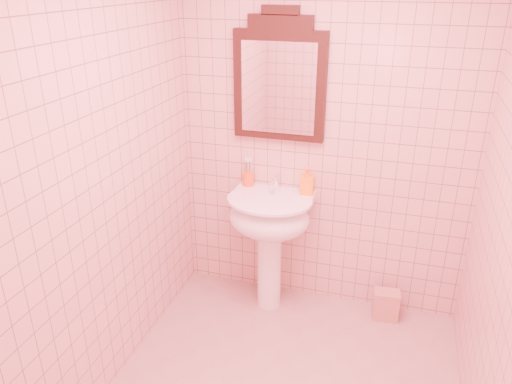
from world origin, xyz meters
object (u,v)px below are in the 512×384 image
(pedestal_sink, at_px, (269,225))
(toothbrush_cup, at_px, (248,179))
(towel, at_px, (386,305))
(mirror, at_px, (279,80))
(soap_dispenser, at_px, (307,180))

(pedestal_sink, relative_size, toothbrush_cup, 4.65)
(toothbrush_cup, relative_size, towel, 0.85)
(pedestal_sink, height_order, mirror, mirror)
(mirror, bearing_deg, pedestal_sink, -90.00)
(toothbrush_cup, bearing_deg, towel, -4.88)
(towel, bearing_deg, soap_dispenser, 173.66)
(pedestal_sink, distance_m, mirror, 0.98)
(pedestal_sink, distance_m, soap_dispenser, 0.40)
(toothbrush_cup, distance_m, towel, 1.32)
(pedestal_sink, relative_size, towel, 3.97)
(pedestal_sink, xyz_separation_m, mirror, (0.00, 0.20, 0.96))
(soap_dispenser, xyz_separation_m, towel, (0.62, -0.07, -0.85))
(pedestal_sink, height_order, soap_dispenser, soap_dispenser)
(toothbrush_cup, xyz_separation_m, towel, (1.04, -0.09, -0.81))
(mirror, xyz_separation_m, towel, (0.84, -0.12, -1.51))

